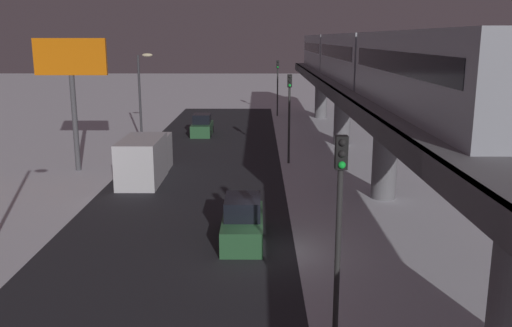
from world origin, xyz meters
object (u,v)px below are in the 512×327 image
object	(u,v)px
traffic_light_mid	(289,106)
commercial_billboard	(71,70)
subway_train	(353,56)
sedan_green	(202,127)
traffic_light_near	(339,216)
traffic_light_far	(278,80)
box_truck	(145,158)
sedan_green_2	(243,222)

from	to	relation	value
traffic_light_mid	commercial_billboard	size ratio (longest dim) A/B	0.72
subway_train	sedan_green	world-z (taller)	subway_train
commercial_billboard	traffic_light_near	bearing A→B (deg)	123.05
traffic_light_mid	traffic_light_far	distance (m)	24.75
box_truck	traffic_light_far	distance (m)	30.87
traffic_light_near	sedan_green_2	bearing A→B (deg)	-72.60
traffic_light_near	traffic_light_far	size ratio (longest dim) A/B	1.00
sedan_green	box_truck	bearing A→B (deg)	83.04
subway_train	traffic_light_near	world-z (taller)	subway_train
traffic_light_far	sedan_green	bearing A→B (deg)	59.73
subway_train	sedan_green	size ratio (longest dim) A/B	13.33
traffic_light_far	traffic_light_near	bearing A→B (deg)	90.00
sedan_green_2	traffic_light_far	distance (m)	40.50
box_truck	traffic_light_mid	world-z (taller)	traffic_light_mid
sedan_green_2	sedan_green	bearing A→B (deg)	99.53
sedan_green	traffic_light_near	size ratio (longest dim) A/B	0.65
traffic_light_near	traffic_light_mid	xyz separation A→B (m)	(0.00, -24.75, 0.00)
traffic_light_near	traffic_light_far	world-z (taller)	same
subway_train	box_truck	xyz separation A→B (m)	(14.42, 7.47, -6.25)
traffic_light_far	sedan_green_2	bearing A→B (deg)	85.88
sedan_green_2	traffic_light_near	size ratio (longest dim) A/B	0.74
traffic_light_near	traffic_light_mid	world-z (taller)	same
sedan_green	sedan_green_2	size ratio (longest dim) A/B	0.88
box_truck	traffic_light_near	xyz separation A→B (m)	(-9.50, 20.27, 2.85)
traffic_light_near	traffic_light_mid	size ratio (longest dim) A/B	1.00
sedan_green_2	commercial_billboard	distance (m)	18.67
traffic_light_mid	box_truck	bearing A→B (deg)	25.25
traffic_light_near	traffic_light_far	distance (m)	49.50
sedan_green_2	commercial_billboard	world-z (taller)	commercial_billboard
sedan_green	sedan_green_2	world-z (taller)	same
sedan_green_2	subway_train	bearing A→B (deg)	67.07
sedan_green	traffic_light_mid	xyz separation A→B (m)	(-7.50, 11.90, 3.41)
box_truck	traffic_light_far	size ratio (longest dim) A/B	1.16
sedan_green	traffic_light_far	xyz separation A→B (m)	(-7.50, -12.85, 3.41)
commercial_billboard	box_truck	bearing A→B (deg)	156.72
sedan_green	traffic_light_far	bearing A→B (deg)	-120.27
traffic_light_mid	commercial_billboard	distance (m)	15.03
sedan_green	traffic_light_far	world-z (taller)	traffic_light_far
traffic_light_near	commercial_billboard	size ratio (longest dim) A/B	0.72
box_truck	traffic_light_near	bearing A→B (deg)	115.11
subway_train	traffic_light_mid	xyz separation A→B (m)	(4.92, 2.99, -3.40)
box_truck	traffic_light_near	size ratio (longest dim) A/B	1.16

